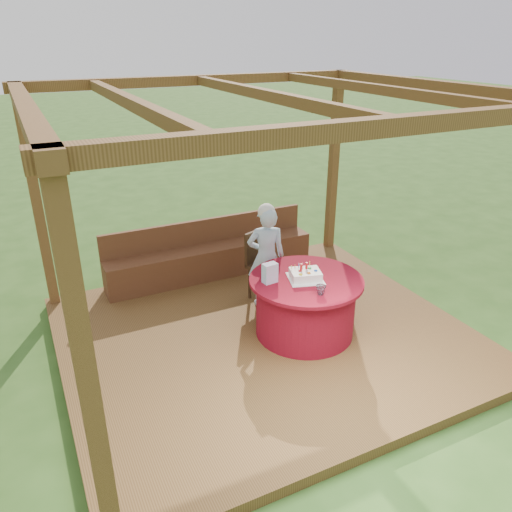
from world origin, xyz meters
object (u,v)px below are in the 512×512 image
(elderly_woman, at_px, (266,255))
(bench, at_px, (211,258))
(gift_bag, at_px, (270,273))
(table, at_px, (305,306))
(chair, at_px, (265,260))
(birthday_cake, at_px, (305,275))
(drinking_glass, at_px, (321,290))

(elderly_woman, bearing_deg, bench, 106.27)
(gift_bag, bearing_deg, table, -20.17)
(elderly_woman, height_order, gift_bag, elderly_woman)
(chair, height_order, gift_bag, gift_bag)
(table, bearing_deg, bench, 102.13)
(bench, height_order, birthday_cake, birthday_cake)
(elderly_woman, distance_m, drinking_glass, 1.19)
(bench, xyz_separation_m, elderly_woman, (0.32, -1.10, 0.41))
(birthday_cake, relative_size, gift_bag, 2.08)
(birthday_cake, height_order, gift_bag, gift_bag)
(chair, bearing_deg, table, -89.67)
(bench, bearing_deg, birthday_cake, -78.21)
(chair, bearing_deg, bench, 114.10)
(elderly_woman, bearing_deg, table, -83.69)
(elderly_woman, bearing_deg, gift_bag, -114.20)
(chair, bearing_deg, elderly_woman, -113.18)
(table, bearing_deg, chair, 90.33)
(bench, xyz_separation_m, gift_bag, (0.00, -1.80, 0.55))
(table, height_order, birthday_cake, birthday_cake)
(elderly_woman, height_order, birthday_cake, elderly_woman)
(gift_bag, bearing_deg, chair, 60.35)
(bench, relative_size, table, 2.34)
(chair, height_order, birthday_cake, chair)
(bench, bearing_deg, elderly_woman, -73.73)
(bench, relative_size, birthday_cake, 6.44)
(table, height_order, chair, chair)
(gift_bag, height_order, drinking_glass, gift_bag)
(table, relative_size, birthday_cake, 2.75)
(birthday_cake, height_order, drinking_glass, birthday_cake)
(chair, relative_size, elderly_woman, 0.67)
(table, bearing_deg, gift_bag, 165.50)
(table, distance_m, chair, 1.02)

